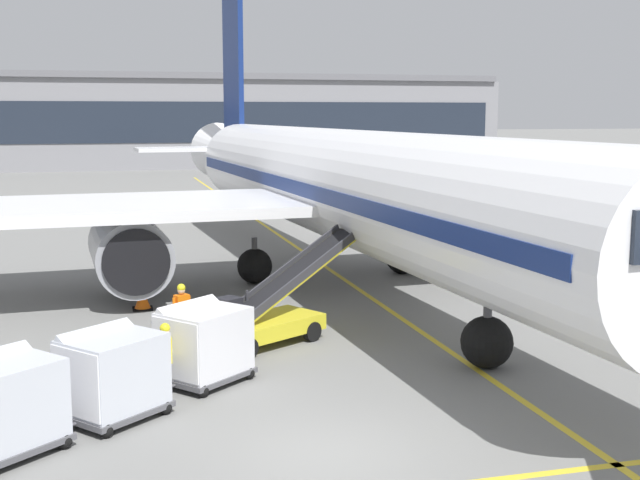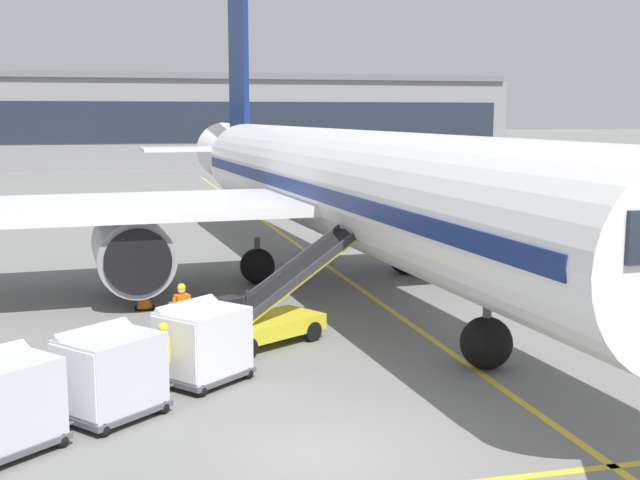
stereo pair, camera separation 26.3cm
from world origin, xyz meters
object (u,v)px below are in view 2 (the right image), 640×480
object	(u,v)px
belt_loader	(270,312)
ground_crew_by_loader	(182,310)
ground_crew_by_carts	(164,355)
baggage_cart_second	(109,372)
parked_airplane	(342,186)
safety_cone_engine_keepout	(144,298)
baggage_cart_lead	(201,341)

from	to	relation	value
belt_loader	ground_crew_by_loader	distance (m)	2.41
ground_crew_by_loader	ground_crew_by_carts	size ratio (longest dim) A/B	1.00
belt_loader	baggage_cart_second	size ratio (longest dim) A/B	1.99
parked_airplane	ground_crew_by_carts	xyz separation A→B (m)	(-7.28, -11.44, -2.67)
parked_airplane	safety_cone_engine_keepout	world-z (taller)	parked_airplane
baggage_cart_second	safety_cone_engine_keepout	xyz separation A→B (m)	(1.09, 9.87, -0.64)
belt_loader	parked_airplane	bearing A→B (deg)	60.99
parked_airplane	belt_loader	size ratio (longest dim) A/B	8.70
belt_loader	baggage_cart_second	xyz separation A→B (m)	(-4.33, -4.92, 0.14)
belt_loader	ground_crew_by_loader	size ratio (longest dim) A/B	2.98
parked_airplane	ground_crew_by_carts	world-z (taller)	parked_airplane
belt_loader	baggage_cart_second	bearing A→B (deg)	-131.37
ground_crew_by_loader	safety_cone_engine_keepout	world-z (taller)	ground_crew_by_loader
baggage_cart_second	ground_crew_by_carts	size ratio (longest dim) A/B	1.50
belt_loader	ground_crew_by_carts	bearing A→B (deg)	-128.31
baggage_cart_lead	baggage_cart_second	bearing A→B (deg)	-138.26
ground_crew_by_carts	ground_crew_by_loader	bearing A→B (deg)	79.99
belt_loader	baggage_cart_second	distance (m)	6.56
baggage_cart_lead	baggage_cart_second	size ratio (longest dim) A/B	1.00
ground_crew_by_loader	ground_crew_by_carts	bearing A→B (deg)	-100.01
baggage_cart_lead	parked_airplane	bearing A→B (deg)	58.82
safety_cone_engine_keepout	belt_loader	bearing A→B (deg)	-56.74
parked_airplane	safety_cone_engine_keepout	size ratio (longest dim) A/B	61.68
ground_crew_by_loader	belt_loader	bearing A→B (deg)	-6.86
safety_cone_engine_keepout	ground_crew_by_carts	bearing A→B (deg)	-89.32
baggage_cart_second	parked_airplane	bearing A→B (deg)	55.62
ground_crew_by_carts	safety_cone_engine_keepout	xyz separation A→B (m)	(-0.11, 8.93, -0.64)
ground_crew_by_loader	baggage_cart_second	bearing A→B (deg)	-110.49
baggage_cart_lead	ground_crew_by_loader	xyz separation A→B (m)	(-0.18, 3.31, -0.00)
baggage_cart_second	belt_loader	bearing A→B (deg)	48.63
baggage_cart_second	ground_crew_by_carts	distance (m)	1.52
parked_airplane	baggage_cart_lead	xyz separation A→B (m)	(-6.35, -10.49, -2.67)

